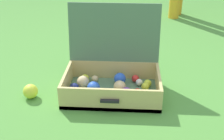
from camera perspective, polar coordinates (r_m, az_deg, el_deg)
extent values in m
plane|color=#4C8C38|center=(1.96, -1.76, -4.38)|extent=(16.00, 16.00, 0.00)
cube|color=#4C7051|center=(1.93, 0.00, -4.41)|extent=(0.61, 0.39, 0.03)
cube|color=tan|center=(1.94, -8.80, -2.49)|extent=(0.02, 0.39, 0.15)
cube|color=tan|center=(1.90, 8.95, -3.04)|extent=(0.02, 0.39, 0.15)
cube|color=tan|center=(1.74, -0.40, -5.84)|extent=(0.58, 0.02, 0.15)
cube|color=tan|center=(2.06, 0.34, -0.24)|extent=(0.58, 0.02, 0.15)
cube|color=#4C7051|center=(1.99, 0.41, 7.18)|extent=(0.61, 0.07, 0.39)
cube|color=black|center=(1.72, -0.45, -6.03)|extent=(0.11, 0.02, 0.02)
sphere|color=blue|center=(1.88, -3.57, -3.45)|extent=(0.08, 0.08, 0.08)
sphere|color=red|center=(2.03, 4.54, -1.66)|extent=(0.05, 0.05, 0.05)
sphere|color=#CCDB38|center=(2.04, -5.23, -1.53)|extent=(0.05, 0.05, 0.05)
sphere|color=#D1B784|center=(1.89, 1.49, -3.24)|extent=(0.08, 0.08, 0.08)
sphere|color=#D1B784|center=(2.02, -3.32, -1.70)|extent=(0.05, 0.05, 0.05)
sphere|color=orange|center=(1.82, 5.65, -4.96)|extent=(0.07, 0.07, 0.07)
sphere|color=blue|center=(1.99, 1.53, -1.68)|extent=(0.08, 0.08, 0.08)
sphere|color=white|center=(1.83, -6.51, -5.00)|extent=(0.06, 0.06, 0.06)
sphere|color=purple|center=(1.84, 2.80, -4.39)|extent=(0.07, 0.07, 0.07)
sphere|color=red|center=(1.88, 4.94, -4.19)|extent=(0.04, 0.04, 0.04)
sphere|color=white|center=(1.99, 5.27, -2.39)|extent=(0.05, 0.05, 0.05)
sphere|color=yellow|center=(1.82, -1.77, -4.62)|extent=(0.07, 0.07, 0.07)
sphere|color=#CCDB38|center=(1.98, 6.89, -2.54)|extent=(0.05, 0.05, 0.05)
sphere|color=navy|center=(1.91, -7.33, -3.43)|extent=(0.06, 0.06, 0.06)
sphere|color=#D1B784|center=(1.96, -5.61, -2.27)|extent=(0.08, 0.08, 0.08)
sphere|color=#CCDB38|center=(1.93, 6.45, -3.20)|extent=(0.05, 0.05, 0.05)
sphere|color=#CCDB38|center=(1.95, -15.46, -3.99)|extent=(0.09, 0.09, 0.09)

